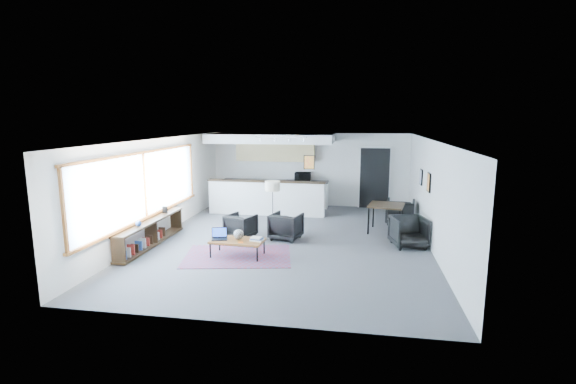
% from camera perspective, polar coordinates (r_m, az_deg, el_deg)
% --- Properties ---
extents(room, '(7.02, 9.02, 2.62)m').
position_cam_1_polar(room, '(10.59, 0.11, 0.15)').
color(room, '#4C4C4E').
rests_on(room, ground).
extents(window, '(0.10, 5.95, 1.66)m').
position_cam_1_polar(window, '(10.85, -19.06, 0.66)').
color(window, '#8CBFFF').
rests_on(window, room).
extents(console, '(0.35, 3.00, 0.80)m').
position_cam_1_polar(console, '(10.88, -18.33, -5.37)').
color(console, black).
rests_on(console, floor).
extents(kitchenette, '(4.20, 1.96, 2.60)m').
position_cam_1_polar(kitchenette, '(14.40, -2.18, 3.12)').
color(kitchenette, white).
rests_on(kitchenette, floor).
extents(doorway, '(1.10, 0.12, 2.15)m').
position_cam_1_polar(doorway, '(14.87, 11.73, 1.96)').
color(doorway, black).
rests_on(doorway, room).
extents(track_light, '(1.60, 0.07, 0.15)m').
position_cam_1_polar(track_light, '(12.71, -0.89, 7.39)').
color(track_light, silver).
rests_on(track_light, room).
extents(wall_art_lower, '(0.03, 0.38, 0.48)m').
position_cam_1_polar(wall_art_lower, '(10.95, 18.69, 1.26)').
color(wall_art_lower, black).
rests_on(wall_art_lower, room).
extents(wall_art_upper, '(0.03, 0.34, 0.44)m').
position_cam_1_polar(wall_art_upper, '(12.23, 17.74, 1.96)').
color(wall_art_upper, black).
rests_on(wall_art_upper, room).
extents(kilim_rug, '(2.66, 2.06, 0.01)m').
position_cam_1_polar(kilim_rug, '(9.75, -6.88, -8.67)').
color(kilim_rug, '#5A2F47').
rests_on(kilim_rug, floor).
extents(coffee_table, '(1.23, 0.71, 0.39)m').
position_cam_1_polar(coffee_table, '(9.64, -6.92, -6.67)').
color(coffee_table, brown).
rests_on(coffee_table, floor).
extents(laptop, '(0.41, 0.37, 0.25)m').
position_cam_1_polar(laptop, '(9.76, -9.35, -5.91)').
color(laptop, black).
rests_on(laptop, coffee_table).
extents(ceramic_pot, '(0.23, 0.23, 0.23)m').
position_cam_1_polar(ceramic_pot, '(9.64, -6.76, -5.77)').
color(ceramic_pot, gray).
rests_on(ceramic_pot, coffee_table).
extents(book_stack, '(0.31, 0.27, 0.08)m').
position_cam_1_polar(book_stack, '(9.52, -4.30, -6.41)').
color(book_stack, silver).
rests_on(book_stack, coffee_table).
extents(coaster, '(0.13, 0.13, 0.01)m').
position_cam_1_polar(coaster, '(9.42, -6.50, -6.87)').
color(coaster, '#E5590C').
rests_on(coaster, coffee_table).
extents(armchair_left, '(0.85, 0.82, 0.69)m').
position_cam_1_polar(armchair_left, '(11.11, -6.48, -4.48)').
color(armchair_left, black).
rests_on(armchair_left, floor).
extents(armchair_right, '(0.88, 0.84, 0.76)m').
position_cam_1_polar(armchair_right, '(10.90, -0.27, -4.52)').
color(armchair_right, black).
rests_on(armchair_right, floor).
extents(floor_lamp, '(0.49, 0.49, 1.43)m').
position_cam_1_polar(floor_lamp, '(11.39, -2.13, 0.57)').
color(floor_lamp, black).
rests_on(floor_lamp, floor).
extents(dining_table, '(1.08, 1.08, 0.78)m').
position_cam_1_polar(dining_table, '(11.81, 13.28, -2.01)').
color(dining_table, black).
rests_on(dining_table, floor).
extents(dining_chair_near, '(0.81, 0.78, 0.70)m').
position_cam_1_polar(dining_chair_near, '(10.69, 16.21, -5.38)').
color(dining_chair_near, black).
rests_on(dining_chair_near, floor).
extents(dining_chair_far, '(0.76, 0.72, 0.69)m').
position_cam_1_polar(dining_chair_far, '(12.89, 15.07, -2.72)').
color(dining_chair_far, black).
rests_on(dining_chair_far, floor).
extents(microwave, '(0.56, 0.32, 0.37)m').
position_cam_1_polar(microwave, '(14.70, 2.03, 2.24)').
color(microwave, black).
rests_on(microwave, kitchenette).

